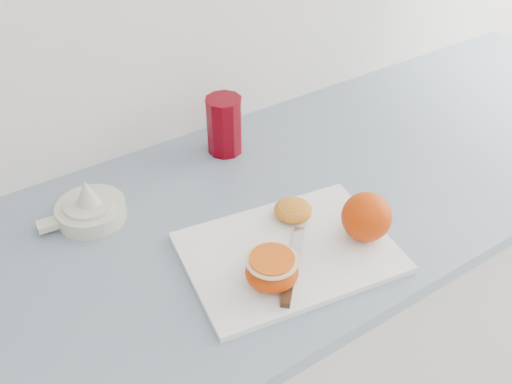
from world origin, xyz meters
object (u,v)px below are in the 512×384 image
Objects in this scene: counter at (236,362)px; citrus_juicer at (90,208)px; half_orange at (272,270)px; cutting_board at (289,252)px; red_tumbler at (225,127)px.

counter is 0.53m from citrus_juicer.
citrus_juicer is (-0.18, 0.32, -0.01)m from half_orange.
counter is 14.12× the size of citrus_juicer.
citrus_juicer reaches higher than cutting_board.
counter is 0.52m from half_orange.
red_tumbler is at bearing 61.03° from counter.
counter is at bearing 103.16° from cutting_board.
cutting_board is at bearing -48.66° from citrus_juicer.
cutting_board is at bearing -102.87° from red_tumbler.
counter is 0.55m from red_tumbler.
red_tumbler is (0.11, 0.20, 0.50)m from counter.
cutting_board is 2.17× the size of citrus_juicer.
cutting_board is 4.11× the size of half_orange.
red_tumbler is at bearing 69.25° from half_orange.
red_tumbler is (0.14, 0.38, 0.02)m from half_orange.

